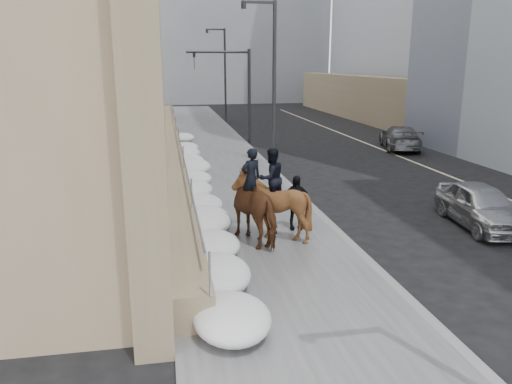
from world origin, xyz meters
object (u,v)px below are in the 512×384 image
Objects in this scene: car_silver at (481,205)px; pedestrian at (296,202)px; mounted_horse_right at (271,202)px; mounted_horse_left at (258,204)px; car_grey at (400,138)px.

pedestrian is at bearing -178.10° from car_silver.
pedestrian is at bearing -161.86° from mounted_horse_right.
car_silver is (7.33, 0.33, -0.51)m from mounted_horse_left.
mounted_horse_left is 1.58× the size of pedestrian.
mounted_horse_right reaches higher than car_grey.
mounted_horse_right is 1.27m from pedestrian.
car_silver is at bearing 89.84° from car_grey.
mounted_horse_left is 7.36m from car_silver.
car_grey is at bearing -150.97° from mounted_horse_left.
mounted_horse_right reaches higher than car_silver.
mounted_horse_left is 1.00× the size of mounted_horse_right.
mounted_horse_left is 0.66× the size of car_silver.
car_silver is (6.95, 0.32, -0.55)m from mounted_horse_right.
mounted_horse_left is at bearing -170.95° from car_silver.
car_grey is (11.58, 14.75, -0.49)m from mounted_horse_left.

